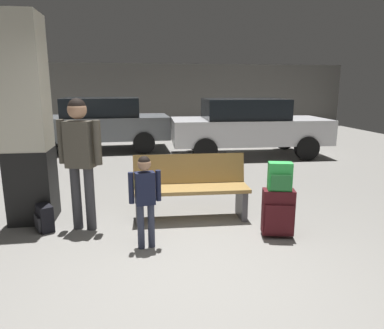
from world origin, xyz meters
TOP-DOWN VIEW (x-y plane):
  - ground_plane at (0.00, 4.00)m, footprint 18.00×18.00m
  - garage_back_wall at (0.00, 12.86)m, footprint 18.00×0.12m
  - structural_pillar at (-1.98, 1.89)m, footprint 0.57×0.57m
  - bench at (0.19, 1.65)m, footprint 1.62×0.59m
  - suitcase at (1.15, 0.82)m, footprint 0.41×0.30m
  - backpack_bright at (1.15, 0.82)m, footprint 0.31×0.25m
  - child at (-0.46, 0.77)m, footprint 0.36×0.21m
  - adult at (-1.25, 1.45)m, footprint 0.55×0.30m
  - backpack_dark_floor at (-1.75, 1.47)m, footprint 0.29×0.32m
  - parked_car_far at (-1.65, 7.44)m, footprint 4.15×1.89m
  - parked_car_near at (2.39, 6.03)m, footprint 4.17×1.93m

SIDE VIEW (x-z plane):
  - ground_plane at x=0.00m, z-range -0.10..0.00m
  - backpack_dark_floor at x=-1.75m, z-range 0.00..0.34m
  - suitcase at x=1.15m, z-range 0.02..0.62m
  - bench at x=0.19m, z-range 0.00..0.88m
  - child at x=-0.46m, z-range 0.13..1.21m
  - backpack_bright at x=1.15m, z-range 0.60..0.94m
  - parked_car_far at x=-1.65m, z-range 0.05..1.56m
  - parked_car_near at x=2.39m, z-range 0.05..1.56m
  - adult at x=-1.25m, z-range 0.20..1.89m
  - structural_pillar at x=-1.98m, z-range -0.01..2.74m
  - garage_back_wall at x=0.00m, z-range 0.00..2.80m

